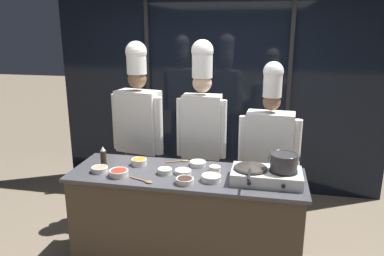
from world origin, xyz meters
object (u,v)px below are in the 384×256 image
prep_bowl_chicken (215,168)px  prep_bowl_chili_flakes (119,173)px  prep_bowl_carrots (139,161)px  portable_stove (266,176)px  prep_bowl_rice (198,163)px  prep_bowl_garlic (183,171)px  chef_line (269,143)px  chef_head (139,121)px  frying_pan (251,165)px  prep_bowl_mushrooms (100,169)px  squeeze_bottle_soy (103,156)px  prep_bowl_shrimp (211,178)px  prep_bowl_noodles (165,171)px  stock_pot (284,162)px  serving_spoon_slotted (145,181)px  prep_bowl_soy_glaze (185,180)px  chef_sous (202,121)px  serving_spoon_solid (182,161)px

prep_bowl_chicken → prep_bowl_chili_flakes: bearing=-161.4°
prep_bowl_carrots → prep_bowl_chili_flakes: 0.31m
prep_bowl_carrots → portable_stove: bearing=-7.7°
prep_bowl_carrots → prep_bowl_chili_flakes: size_ratio=0.87×
prep_bowl_rice → prep_bowl_garlic: size_ratio=1.04×
chef_line → chef_head: bearing=3.2°
frying_pan → prep_bowl_mushrooms: (-1.33, -0.08, -0.11)m
portable_stove → chef_line: size_ratio=0.31×
squeeze_bottle_soy → prep_bowl_garlic: (0.77, -0.05, -0.07)m
prep_bowl_rice → prep_bowl_shrimp: (0.18, -0.32, 0.01)m
portable_stove → prep_bowl_rice: portable_stove is taller
prep_bowl_noodles → prep_bowl_shrimp: prep_bowl_shrimp is taller
prep_bowl_noodles → prep_bowl_rice: prep_bowl_noodles is taller
prep_bowl_rice → chef_head: size_ratio=0.08×
portable_stove → stock_pot: 0.19m
prep_bowl_rice → chef_line: bearing=40.2°
prep_bowl_mushrooms → prep_bowl_chili_flakes: bearing=-15.2°
prep_bowl_rice → chef_line: (0.64, 0.54, 0.07)m
chef_head → frying_pan: bearing=158.4°
prep_bowl_rice → prep_bowl_carrots: (-0.55, -0.09, 0.01)m
prep_bowl_rice → stock_pot: bearing=-17.8°
chef_head → chef_line: chef_head is taller
prep_bowl_chili_flakes → prep_bowl_carrots: bearing=74.3°
frying_pan → chef_head: (-1.26, 0.80, 0.11)m
prep_bowl_rice → serving_spoon_slotted: prep_bowl_rice is taller
prep_bowl_garlic → prep_bowl_soy_glaze: bearing=-73.1°
frying_pan → prep_bowl_carrots: 1.06m
frying_pan → prep_bowl_chicken: 0.37m
prep_bowl_mushrooms → prep_bowl_shrimp: bearing=0.2°
prep_bowl_shrimp → prep_bowl_chicken: bearing=90.0°
stock_pot → prep_bowl_carrots: size_ratio=1.70×
stock_pot → prep_bowl_shrimp: 0.61m
chef_head → stock_pot: bearing=163.3°
prep_bowl_chili_flakes → prep_bowl_soy_glaze: bearing=-3.5°
prep_bowl_rice → prep_bowl_soy_glaze: size_ratio=1.01×
prep_bowl_chili_flakes → chef_sous: bearing=57.6°
squeeze_bottle_soy → prep_bowl_chicken: bearing=2.9°
stock_pot → chef_line: size_ratio=0.14×
portable_stove → prep_bowl_chili_flakes: portable_stove is taller
prep_bowl_garlic → chef_line: size_ratio=0.08×
chef_sous → chef_line: 0.73m
prep_bowl_rice → prep_bowl_shrimp: bearing=-61.3°
stock_pot → prep_bowl_rice: 0.82m
frying_pan → prep_bowl_carrots: bearing=171.1°
chef_sous → chef_line: bearing=-178.6°
serving_spoon_solid → chef_head: 0.80m
prep_bowl_chicken → prep_bowl_garlic: (-0.27, -0.10, -0.01)m
prep_bowl_rice → prep_bowl_noodles: bearing=-135.3°
portable_stove → prep_bowl_shrimp: bearing=-170.5°
prep_bowl_chicken → prep_bowl_chili_flakes: size_ratio=0.63×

